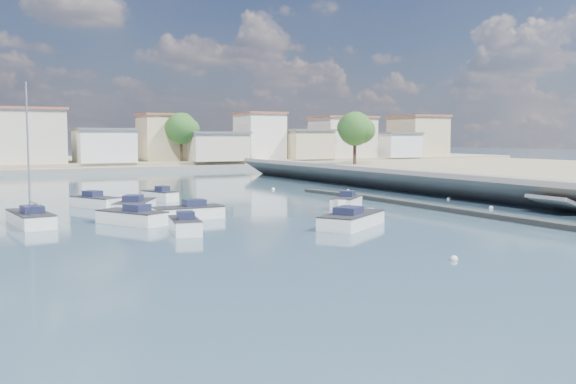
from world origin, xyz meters
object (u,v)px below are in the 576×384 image
object	(u,v)px
motorboat_a	(129,218)
motorboat_d	(346,203)
motorboat_h	(354,220)
sailboat	(29,218)
motorboat_g	(98,203)
motorboat_c	(184,213)
motorboat_e	(136,206)
motorboat_b	(184,226)
motorboat_f	(159,196)

from	to	relation	value
motorboat_a	motorboat_d	xyz separation A→B (m)	(16.89, 1.12, -0.00)
motorboat_h	sailboat	xyz separation A→B (m)	(-17.61, 9.74, 0.04)
motorboat_a	motorboat_g	size ratio (longest dim) A/B	1.06
motorboat_d	motorboat_h	distance (m)	9.92
motorboat_c	motorboat_e	xyz separation A→B (m)	(-1.78, 5.70, -0.00)
motorboat_d	motorboat_c	bearing A→B (deg)	-177.43
motorboat_c	motorboat_b	bearing A→B (deg)	-108.18
motorboat_b	motorboat_d	distance (m)	16.27
motorboat_e	motorboat_h	xyz separation A→B (m)	(9.96, -13.72, 0.00)
motorboat_h	motorboat_b	bearing A→B (deg)	167.20
motorboat_e	sailboat	world-z (taller)	sailboat
motorboat_c	motorboat_e	world-z (taller)	same
motorboat_b	motorboat_d	bearing A→B (deg)	22.87
motorboat_a	motorboat_e	xyz separation A→B (m)	(2.01, 6.23, -0.00)
motorboat_c	motorboat_e	size ratio (longest dim) A/B	0.98
motorboat_a	motorboat_h	world-z (taller)	same
motorboat_f	motorboat_h	distance (m)	21.74
motorboat_c	motorboat_h	distance (m)	11.46
sailboat	motorboat_e	bearing A→B (deg)	27.49
motorboat_b	sailboat	world-z (taller)	sailboat
motorboat_g	sailboat	bearing A→B (deg)	-125.95
motorboat_c	motorboat_h	bearing A→B (deg)	-44.43
motorboat_c	motorboat_d	world-z (taller)	same
motorboat_e	motorboat_a	bearing A→B (deg)	-107.87
motorboat_b	motorboat_h	size ratio (longest dim) A/B	0.71
motorboat_b	motorboat_f	bearing A→B (deg)	78.21
motorboat_a	motorboat_f	world-z (taller)	same
sailboat	motorboat_c	bearing A→B (deg)	-10.33
motorboat_e	motorboat_c	bearing A→B (deg)	-72.70
motorboat_c	motorboat_g	size ratio (longest dim) A/B	1.10
motorboat_e	motorboat_h	world-z (taller)	same
motorboat_a	motorboat_c	distance (m)	3.82
motorboat_b	motorboat_c	distance (m)	6.04
motorboat_g	motorboat_h	distance (m)	21.27
motorboat_f	motorboat_e	bearing A→B (deg)	-117.88
motorboat_c	motorboat_g	xyz separation A→B (m)	(-3.70, 9.61, 0.00)
motorboat_b	motorboat_e	distance (m)	11.44
motorboat_c	sailboat	xyz separation A→B (m)	(-9.43, 1.72, 0.04)
motorboat_b	motorboat_g	bearing A→B (deg)	96.77
motorboat_d	motorboat_f	distance (m)	16.53
motorboat_d	motorboat_f	size ratio (longest dim) A/B	1.00
sailboat	motorboat_h	bearing A→B (deg)	-28.95
motorboat_b	motorboat_c	bearing A→B (deg)	71.82
motorboat_h	motorboat_a	bearing A→B (deg)	147.94
motorboat_a	motorboat_f	size ratio (longest dim) A/B	1.29
motorboat_c	motorboat_e	bearing A→B (deg)	107.30
motorboat_c	motorboat_d	size ratio (longest dim) A/B	1.35
motorboat_a	motorboat_g	distance (m)	10.13
motorboat_g	motorboat_h	bearing A→B (deg)	-56.00
motorboat_b	motorboat_h	distance (m)	10.33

